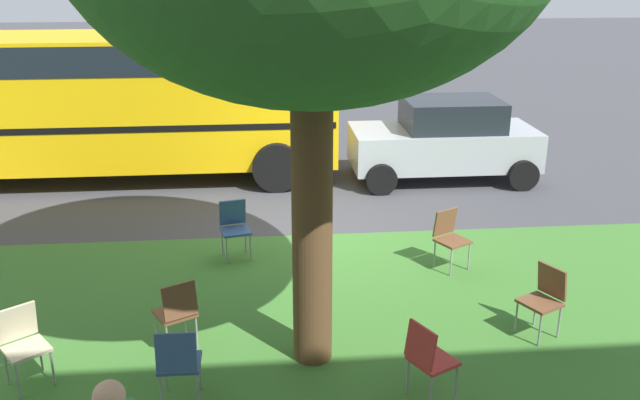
{
  "coord_description": "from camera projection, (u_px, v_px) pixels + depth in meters",
  "views": [
    {
      "loc": [
        0.84,
        10.5,
        4.32
      ],
      "look_at": [
        0.02,
        1.46,
        1.06
      ],
      "focal_mm": 38.13,
      "sensor_mm": 36.0,
      "label": 1
    }
  ],
  "objects": [
    {
      "name": "chair_1",
      "position": [
        544.0,
        295.0,
        8.08
      ],
      "size": [
        0.56,
        0.56,
        0.88
      ],
      "color": "brown",
      "rests_on": "ground"
    },
    {
      "name": "grass_verge",
      "position": [
        334.0,
        328.0,
        8.37
      ],
      "size": [
        48.0,
        6.0,
        0.01
      ],
      "primitive_type": "cube",
      "color": "#3D752D",
      "rests_on": "ground"
    },
    {
      "name": "chair_3",
      "position": [
        177.0,
        310.0,
        7.75
      ],
      "size": [
        0.56,
        0.57,
        0.88
      ],
      "color": "brown",
      "rests_on": "ground"
    },
    {
      "name": "parked_car",
      "position": [
        445.0,
        139.0,
        13.76
      ],
      "size": [
        3.7,
        1.92,
        1.65
      ],
      "color": "#ADB2B7",
      "rests_on": "ground"
    },
    {
      "name": "chair_0",
      "position": [
        178.0,
        360.0,
        6.78
      ],
      "size": [
        0.42,
        0.43,
        0.88
      ],
      "color": "#335184",
      "rests_on": "ground"
    },
    {
      "name": "chair_4",
      "position": [
        450.0,
        235.0,
        9.86
      ],
      "size": [
        0.56,
        0.57,
        0.88
      ],
      "color": "brown",
      "rests_on": "ground"
    },
    {
      "name": "chair_6",
      "position": [
        234.0,
        224.0,
        10.23
      ],
      "size": [
        0.5,
        0.51,
        0.88
      ],
      "color": "#335184",
      "rests_on": "ground"
    },
    {
      "name": "ground",
      "position": [
        313.0,
        230.0,
        11.37
      ],
      "size": [
        80.0,
        80.0,
        0.0
      ],
      "primitive_type": "plane",
      "color": "#424247"
    },
    {
      "name": "chair_2",
      "position": [
        23.0,
        340.0,
        7.15
      ],
      "size": [
        0.58,
        0.58,
        0.88
      ],
      "color": "beige",
      "rests_on": "ground"
    },
    {
      "name": "school_bus",
      "position": [
        73.0,
        93.0,
        13.54
      ],
      "size": [
        10.4,
        2.8,
        2.88
      ],
      "color": "yellow",
      "rests_on": "ground"
    },
    {
      "name": "chair_5",
      "position": [
        428.0,
        356.0,
        6.86
      ],
      "size": [
        0.56,
        0.56,
        0.88
      ],
      "color": "#B7332D",
      "rests_on": "ground"
    }
  ]
}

